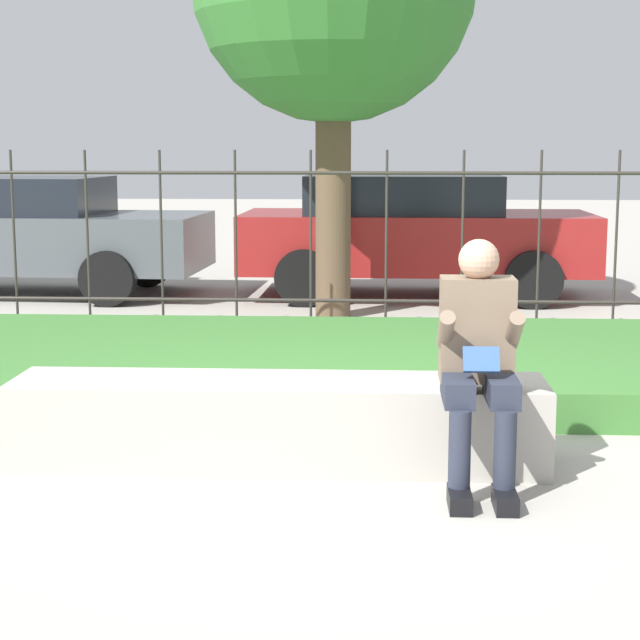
{
  "coord_description": "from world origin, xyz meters",
  "views": [
    {
      "loc": [
        0.25,
        -5.7,
        1.74
      ],
      "look_at": [
        -0.1,
        0.96,
        0.66
      ],
      "focal_mm": 60.0,
      "sensor_mm": 36.0,
      "label": 1
    }
  ],
  "objects_px": {
    "car_parked_left": "(9,232)",
    "person_seated_reader": "(478,353)",
    "car_parked_center": "(413,232)",
    "stone_bench": "(278,427)"
  },
  "relations": [
    {
      "from": "car_parked_left",
      "to": "person_seated_reader",
      "type": "bearing_deg",
      "value": -52.55
    },
    {
      "from": "car_parked_center",
      "to": "car_parked_left",
      "type": "bearing_deg",
      "value": -178.71
    },
    {
      "from": "person_seated_reader",
      "to": "car_parked_left",
      "type": "height_order",
      "value": "car_parked_left"
    },
    {
      "from": "car_parked_center",
      "to": "car_parked_left",
      "type": "distance_m",
      "value": 4.78
    },
    {
      "from": "stone_bench",
      "to": "person_seated_reader",
      "type": "bearing_deg",
      "value": -17.17
    },
    {
      "from": "stone_bench",
      "to": "person_seated_reader",
      "type": "height_order",
      "value": "person_seated_reader"
    },
    {
      "from": "car_parked_center",
      "to": "car_parked_left",
      "type": "height_order",
      "value": "car_parked_center"
    },
    {
      "from": "stone_bench",
      "to": "car_parked_left",
      "type": "distance_m",
      "value": 7.76
    },
    {
      "from": "person_seated_reader",
      "to": "car_parked_left",
      "type": "xyz_separation_m",
      "value": [
        -4.87,
        7.06,
        0.04
      ]
    },
    {
      "from": "person_seated_reader",
      "to": "car_parked_center",
      "type": "height_order",
      "value": "car_parked_center"
    }
  ]
}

